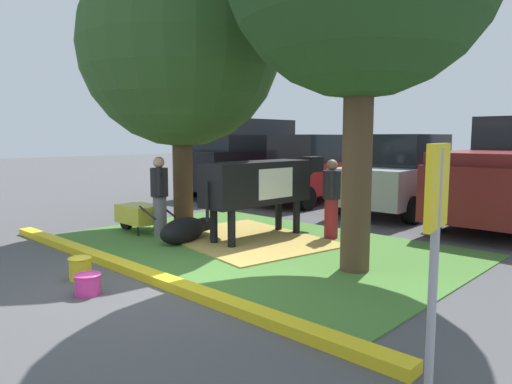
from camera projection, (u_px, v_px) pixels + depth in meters
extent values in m
plane|color=#4C4C4F|center=(157.00, 283.00, 6.29)|extent=(80.00, 80.00, 0.00)
cube|color=#477A33|center=(257.00, 245.00, 8.40)|extent=(7.09, 4.66, 0.02)
cube|color=yellow|center=(137.00, 271.00, 6.62)|extent=(8.29, 0.24, 0.12)
cube|color=tan|center=(245.00, 239.00, 8.86)|extent=(3.58, 2.93, 0.04)
cylinder|color=#4C3823|center=(183.00, 174.00, 9.72)|extent=(0.41, 0.41, 2.36)
sphere|color=#2D5123|center=(180.00, 46.00, 9.42)|extent=(4.05, 4.05, 4.05)
cylinder|color=#4C3823|center=(357.00, 167.00, 6.65)|extent=(0.42, 0.42, 3.07)
cube|color=black|center=(257.00, 183.00, 8.79)|extent=(0.79, 2.32, 0.80)
cube|color=white|center=(263.00, 182.00, 8.89)|extent=(0.75, 0.93, 0.56)
cylinder|color=black|center=(303.00, 173.00, 9.70)|extent=(0.34, 0.65, 0.58)
cube|color=black|center=(313.00, 164.00, 9.90)|extent=(0.28, 0.45, 0.32)
cube|color=white|center=(318.00, 166.00, 10.04)|extent=(0.20, 0.13, 0.20)
cylinder|color=black|center=(279.00, 215.00, 9.65)|extent=(0.14, 0.14, 0.70)
cylinder|color=black|center=(296.00, 218.00, 9.30)|extent=(0.14, 0.14, 0.70)
cylinder|color=black|center=(214.00, 226.00, 8.45)|extent=(0.14, 0.14, 0.70)
cylinder|color=black|center=(232.00, 230.00, 8.11)|extent=(0.14, 0.14, 0.70)
cylinder|color=black|center=(207.00, 202.00, 7.99)|extent=(0.06, 0.06, 0.70)
ellipsoid|color=black|center=(183.00, 231.00, 8.57)|extent=(0.69, 1.17, 0.48)
cube|color=black|center=(203.00, 224.00, 9.08)|extent=(0.25, 0.31, 0.22)
cube|color=silver|center=(207.00, 223.00, 9.18)|extent=(0.11, 0.08, 0.16)
cylinder|color=black|center=(188.00, 236.00, 8.99)|extent=(0.17, 0.36, 0.10)
cylinder|color=maroon|center=(331.00, 219.00, 8.94)|extent=(0.26, 0.26, 0.78)
cylinder|color=black|center=(332.00, 185.00, 8.86)|extent=(0.34, 0.34, 0.54)
sphere|color=#8C664C|center=(332.00, 165.00, 8.82)|extent=(0.21, 0.21, 0.21)
cylinder|color=black|center=(331.00, 184.00, 8.64)|extent=(0.09, 0.09, 0.51)
cylinder|color=black|center=(332.00, 182.00, 9.07)|extent=(0.09, 0.09, 0.51)
cylinder|color=slate|center=(160.00, 217.00, 9.10)|extent=(0.26, 0.26, 0.81)
cylinder|color=black|center=(159.00, 182.00, 9.02)|extent=(0.34, 0.34, 0.55)
sphere|color=tan|center=(159.00, 162.00, 8.98)|extent=(0.22, 0.22, 0.22)
cylinder|color=black|center=(159.00, 180.00, 9.23)|extent=(0.09, 0.09, 0.53)
cylinder|color=black|center=(159.00, 182.00, 8.81)|extent=(0.09, 0.09, 0.53)
cube|color=gold|center=(139.00, 214.00, 9.48)|extent=(0.90, 0.60, 0.36)
cylinder|color=black|center=(126.00, 221.00, 9.84)|extent=(0.36, 0.10, 0.36)
cylinder|color=black|center=(138.00, 231.00, 9.14)|extent=(0.04, 0.04, 0.24)
cylinder|color=black|center=(157.00, 228.00, 9.46)|extent=(0.04, 0.04, 0.24)
cylinder|color=black|center=(147.00, 213.00, 8.86)|extent=(0.53, 0.04, 0.23)
cylinder|color=black|center=(167.00, 210.00, 9.17)|extent=(0.53, 0.04, 0.23)
cylinder|color=#99999E|center=(433.00, 289.00, 3.12)|extent=(0.06, 0.06, 1.89)
cube|color=yellow|center=(437.00, 186.00, 3.03)|extent=(0.10, 0.44, 0.56)
cylinder|color=yellow|center=(80.00, 269.00, 6.40)|extent=(0.29, 0.29, 0.30)
torus|color=yellow|center=(80.00, 258.00, 6.38)|extent=(0.32, 0.32, 0.02)
cylinder|color=#EA3893|center=(88.00, 285.00, 5.80)|extent=(0.31, 0.31, 0.25)
torus|color=#EA3893|center=(87.00, 275.00, 5.78)|extent=(0.33, 0.33, 0.02)
cube|color=black|center=(246.00, 168.00, 15.54)|extent=(2.00, 4.64, 1.20)
cube|color=black|center=(246.00, 135.00, 15.41)|extent=(1.74, 3.24, 1.00)
cylinder|color=black|center=(255.00, 181.00, 17.34)|extent=(0.23, 0.64, 0.64)
cylinder|color=black|center=(295.00, 184.00, 16.07)|extent=(0.23, 0.64, 0.64)
cylinder|color=black|center=(193.00, 187.00, 15.15)|extent=(0.23, 0.64, 0.64)
cylinder|color=black|center=(234.00, 192.00, 13.88)|extent=(0.23, 0.64, 0.64)
cube|color=red|center=(310.00, 176.00, 14.03)|extent=(1.90, 4.44, 0.90)
cube|color=black|center=(311.00, 148.00, 13.93)|extent=(1.63, 2.24, 0.80)
cylinder|color=black|center=(313.00, 185.00, 15.73)|extent=(0.23, 0.64, 0.64)
cylinder|color=black|center=(361.00, 190.00, 14.53)|extent=(0.23, 0.64, 0.64)
cylinder|color=black|center=(256.00, 193.00, 13.63)|extent=(0.23, 0.64, 0.64)
cylinder|color=black|center=(306.00, 198.00, 12.43)|extent=(0.23, 0.64, 0.64)
cube|color=#B7B7BC|center=(403.00, 183.00, 12.06)|extent=(1.90, 4.44, 0.90)
cube|color=black|center=(405.00, 150.00, 11.96)|extent=(1.63, 2.24, 0.80)
cylinder|color=black|center=(395.00, 192.00, 13.76)|extent=(0.23, 0.64, 0.64)
cylinder|color=black|center=(458.00, 198.00, 12.56)|extent=(0.23, 0.64, 0.64)
cylinder|color=black|center=(343.00, 203.00, 11.66)|extent=(0.23, 0.64, 0.64)
cylinder|color=black|center=(413.00, 210.00, 10.46)|extent=(0.23, 0.64, 0.64)
cube|color=maroon|center=(511.00, 186.00, 10.30)|extent=(2.12, 5.44, 1.10)
cube|color=maroon|center=(497.00, 158.00, 9.33)|extent=(1.96, 2.74, 0.24)
cylinder|color=black|center=(486.00, 199.00, 12.32)|extent=(0.23, 0.64, 0.64)
cylinder|color=black|center=(434.00, 215.00, 9.74)|extent=(0.23, 0.64, 0.64)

